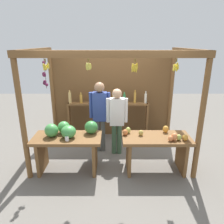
% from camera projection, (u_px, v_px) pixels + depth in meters
% --- Properties ---
extents(ground_plane, '(12.00, 12.00, 0.00)m').
position_uv_depth(ground_plane, '(112.00, 151.00, 5.03)').
color(ground_plane, slate).
rests_on(ground_plane, ground).
extents(market_stall, '(3.30, 2.11, 2.38)m').
position_uv_depth(market_stall, '(112.00, 91.00, 5.04)').
color(market_stall, brown).
rests_on(market_stall, ground).
extents(fruit_counter_left, '(1.34, 0.68, 1.00)m').
position_uv_depth(fruit_counter_left, '(69.00, 139.00, 4.14)').
color(fruit_counter_left, brown).
rests_on(fruit_counter_left, ground).
extents(fruit_counter_right, '(1.35, 0.64, 0.89)m').
position_uv_depth(fruit_counter_right, '(156.00, 145.00, 4.14)').
color(fruit_counter_right, brown).
rests_on(fruit_counter_right, ground).
extents(bottle_shelf_unit, '(2.12, 0.22, 1.35)m').
position_uv_depth(bottle_shelf_unit, '(108.00, 110.00, 5.49)').
color(bottle_shelf_unit, brown).
rests_on(bottle_shelf_unit, ground).
extents(vendor_man, '(0.48, 0.23, 1.67)m').
position_uv_depth(vendor_man, '(100.00, 111.00, 4.77)').
color(vendor_man, '#50524D').
rests_on(vendor_man, ground).
extents(vendor_woman, '(0.48, 0.21, 1.55)m').
position_uv_depth(vendor_woman, '(117.00, 116.00, 4.68)').
color(vendor_woman, '#3C5C40').
rests_on(vendor_woman, ground).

